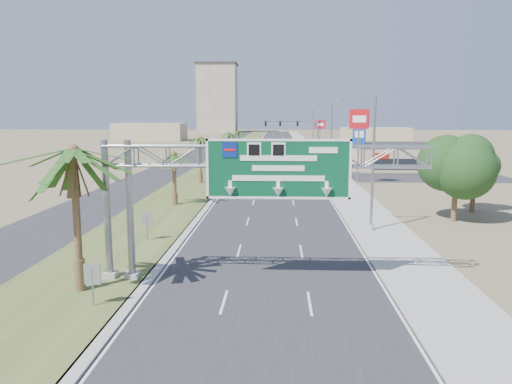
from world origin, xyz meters
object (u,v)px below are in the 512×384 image
(car_right_lane, at_px, (298,171))
(pole_sign_blue, at_px, (359,136))
(sign_gantry, at_px, (247,167))
(pole_sign_red_far, at_px, (320,127))
(store_building, at_px, (412,157))
(car_mid_lane, at_px, (286,178))
(palm_near, at_px, (73,152))
(pole_sign_red_near, at_px, (359,124))
(signal_mast, at_px, (306,138))
(car_left_lane, at_px, (238,178))
(car_far, at_px, (271,161))

(car_right_lane, relative_size, pole_sign_blue, 0.62)
(sign_gantry, distance_m, pole_sign_red_far, 80.25)
(car_right_lane, distance_m, pole_sign_blue, 12.63)
(store_building, relative_size, car_mid_lane, 4.42)
(palm_near, height_order, pole_sign_red_near, pole_sign_red_near)
(palm_near, height_order, car_mid_lane, palm_near)
(sign_gantry, xyz_separation_m, palm_near, (-8.14, -1.93, 0.87))
(signal_mast, bearing_deg, sign_gantry, -95.74)
(sign_gantry, xyz_separation_m, car_right_lane, (4.41, 47.17, -5.41))
(signal_mast, height_order, pole_sign_red_near, pole_sign_red_near)
(car_left_lane, xyz_separation_m, car_right_lane, (7.95, 10.04, -0.18))
(sign_gantry, height_order, car_far, sign_gantry)
(signal_mast, bearing_deg, palm_near, -102.66)
(sign_gantry, xyz_separation_m, store_building, (23.06, 56.07, -4.06))
(pole_sign_blue, bearing_deg, pole_sign_red_far, 98.78)
(signal_mast, height_order, car_far, signal_mast)
(palm_near, bearing_deg, pole_sign_red_near, 63.72)
(sign_gantry, height_order, palm_near, palm_near)
(palm_near, bearing_deg, car_far, 82.61)
(store_building, xyz_separation_m, car_right_lane, (-18.65, -8.90, -1.35))
(signal_mast, xyz_separation_m, pole_sign_red_far, (3.83, 17.57, 1.39))
(signal_mast, height_order, pole_sign_red_far, signal_mast)
(signal_mast, relative_size, car_right_lane, 2.21)
(signal_mast, relative_size, car_mid_lane, 2.53)
(signal_mast, xyz_separation_m, car_right_lane, (-1.83, -14.87, -4.20))
(sign_gantry, xyz_separation_m, car_far, (0.26, 62.83, -5.40))
(car_far, xyz_separation_m, pole_sign_red_far, (9.80, 16.78, 5.58))
(signal_mast, bearing_deg, car_far, 172.50)
(car_left_lane, bearing_deg, pole_sign_red_near, 10.56)
(car_left_lane, xyz_separation_m, pole_sign_red_far, (13.61, 42.48, 5.41))
(car_left_lane, xyz_separation_m, pole_sign_blue, (17.61, 16.57, 4.66))
(palm_near, distance_m, pole_sign_red_near, 44.35)
(car_far, bearing_deg, pole_sign_red_near, -58.47)
(palm_near, distance_m, pole_sign_blue, 59.92)
(sign_gantry, distance_m, car_right_lane, 47.68)
(pole_sign_blue, bearing_deg, store_building, 14.73)
(sign_gantry, relative_size, car_right_lane, 3.61)
(signal_mast, relative_size, pole_sign_red_far, 1.30)
(car_far, bearing_deg, car_right_lane, -67.84)
(pole_sign_blue, bearing_deg, car_right_lane, -145.90)
(car_right_lane, bearing_deg, pole_sign_red_near, -45.28)
(signal_mast, height_order, pole_sign_blue, signal_mast)
(pole_sign_red_near, bearing_deg, car_far, 114.21)
(palm_near, relative_size, car_far, 1.84)
(signal_mast, relative_size, pole_sign_blue, 1.38)
(palm_near, distance_m, pole_sign_red_far, 83.55)
(store_building, xyz_separation_m, car_left_lane, (-26.61, -18.94, -1.17))
(pole_sign_red_near, bearing_deg, palm_near, -116.28)
(car_far, bearing_deg, car_left_lane, -91.10)
(store_building, distance_m, car_mid_lane, 26.92)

